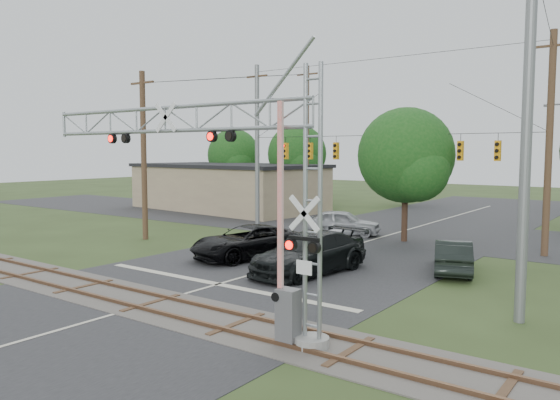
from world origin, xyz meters
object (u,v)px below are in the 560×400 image
Objects in this scene: crossing_gantry at (214,171)px; car_dark at (309,253)px; pickup_black at (248,242)px; commercial_building at (227,187)px; traffic_signal_span at (392,147)px; sedan_silver at (342,223)px.

crossing_gantry is 1.92× the size of car_dark.
pickup_black is 23.70m from commercial_building.
commercial_building is (-22.54, 25.85, -2.69)m from crossing_gantry.
crossing_gantry is at bearing -43.14° from commercial_building.
traffic_signal_span is at bearing -14.82° from commercial_building.
commercial_building reaches higher than pickup_black.
traffic_signal_span reaches higher than commercial_building.
traffic_signal_span is 11.60m from car_dark.
pickup_black is at bearing 124.24° from crossing_gantry.
traffic_signal_span is 3.22× the size of pickup_black.
crossing_gantry reaches higher than pickup_black.
crossing_gantry reaches higher than car_dark.
traffic_signal_span is 3.97× the size of sedan_silver.
pickup_black is at bearing 158.41° from sedan_silver.
pickup_black is (-3.43, -9.48, -4.85)m from traffic_signal_span.
crossing_gantry is 11.46m from pickup_black.
crossing_gantry is 0.63× the size of commercial_building.
traffic_signal_span is at bearing 86.34° from pickup_black.
sedan_silver is at bearing -18.57° from commercial_building.
commercial_building is at bearing 159.40° from traffic_signal_span.
commercial_building is at bearing 146.22° from car_dark.
car_dark is at bearing -34.98° from commercial_building.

